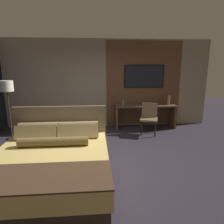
% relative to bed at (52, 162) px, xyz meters
% --- Properties ---
extents(ground_plane, '(16.00, 16.00, 0.00)m').
position_rel_bed_xyz_m(ground_plane, '(0.93, 0.60, -0.32)').
color(ground_plane, '#28232D').
extents(wall_back_tv_panel, '(7.20, 0.09, 2.80)m').
position_rel_bed_xyz_m(wall_back_tv_panel, '(1.13, 3.19, 1.08)').
color(wall_back_tv_panel, gray).
rests_on(wall_back_tv_panel, ground_plane).
extents(bed, '(2.00, 2.28, 1.11)m').
position_rel_bed_xyz_m(bed, '(0.00, 0.00, 0.00)').
color(bed, '#33281E').
rests_on(bed, ground_plane).
extents(desk, '(1.92, 0.58, 0.75)m').
position_rel_bed_xyz_m(desk, '(2.37, 2.88, 0.20)').
color(desk, brown).
rests_on(desk, ground_plane).
extents(tv, '(1.30, 0.04, 0.73)m').
position_rel_bed_xyz_m(tv, '(2.37, 3.12, 1.33)').
color(tv, black).
extents(desk_chair, '(0.61, 0.60, 0.90)m').
position_rel_bed_xyz_m(desk_chair, '(2.35, 2.28, 0.22)').
color(desk_chair, brown).
rests_on(desk_chair, ground_plane).
extents(floor_lamp, '(0.34, 0.34, 1.59)m').
position_rel_bed_xyz_m(floor_lamp, '(-1.53, 2.14, 1.02)').
color(floor_lamp, '#282623').
rests_on(floor_lamp, ground_plane).
extents(vase_tall, '(0.09, 0.09, 0.29)m').
position_rel_bed_xyz_m(vase_tall, '(3.13, 2.84, 0.58)').
color(vase_tall, '#846647').
rests_on(vase_tall, desk).
extents(vase_short, '(0.10, 0.10, 0.22)m').
position_rel_bed_xyz_m(vase_short, '(1.66, 2.89, 0.55)').
color(vase_short, '#4C706B').
rests_on(vase_short, desk).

